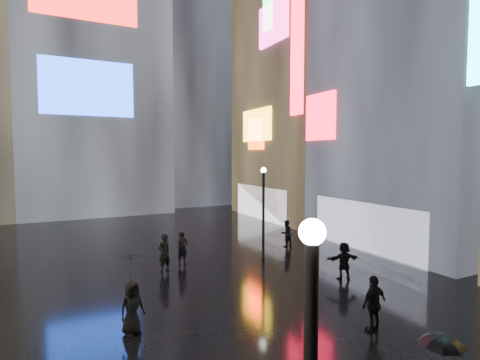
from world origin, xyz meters
TOP-DOWN VIEW (x-y plane):
  - ground at (0.00, 20.00)m, footprint 140.00×140.00m
  - building_right_mid at (15.98, 17.01)m, footprint 10.28×13.70m
  - building_right_far at (15.98, 30.00)m, footprint 10.28×12.00m
  - tower_main at (-3.00, 43.97)m, footprint 16.00×14.20m
  - tower_flank_right at (9.00, 46.00)m, footprint 12.00×12.00m
  - lamp_far at (4.61, 18.27)m, footprint 0.30×0.30m
  - pedestrian_3 at (3.46, 8.90)m, footprint 1.15×0.58m
  - pedestrian_4 at (-3.81, 12.35)m, footprint 0.99×0.81m
  - pedestrian_5 at (6.24, 13.42)m, footprint 1.73×0.88m
  - pedestrian_6 at (0.10, 19.15)m, footprint 0.74×0.59m
  - pedestrian_7 at (7.36, 20.05)m, footprint 0.90×0.74m
  - umbrella_1 at (0.34, 4.33)m, footprint 1.07×1.07m
  - umbrella_2 at (-3.81, 12.35)m, footprint 1.35×1.36m
  - pedestrian_8 at (-1.10, 18.38)m, footprint 0.82×0.69m

SIDE VIEW (x-z plane):
  - ground at x=0.00m, z-range 0.00..0.00m
  - pedestrian_7 at x=7.36m, z-range 0.00..1.71m
  - pedestrian_4 at x=-3.81m, z-range 0.00..1.75m
  - pedestrian_5 at x=6.24m, z-range 0.00..1.78m
  - pedestrian_6 at x=0.10m, z-range 0.00..1.78m
  - pedestrian_3 at x=3.46m, z-range 0.00..1.89m
  - pedestrian_8 at x=-1.10m, z-range 0.00..1.92m
  - umbrella_2 at x=-3.81m, z-range 1.75..2.68m
  - umbrella_1 at x=0.34m, z-range 1.92..2.60m
  - lamp_far at x=4.61m, z-range 0.34..5.54m
  - building_right_far at x=15.98m, z-range -0.02..27.98m
  - building_right_mid at x=15.98m, z-range -0.01..29.99m
  - tower_flank_right at x=9.00m, z-range 0.00..34.00m
  - tower_main at x=-3.00m, z-range 0.01..42.01m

